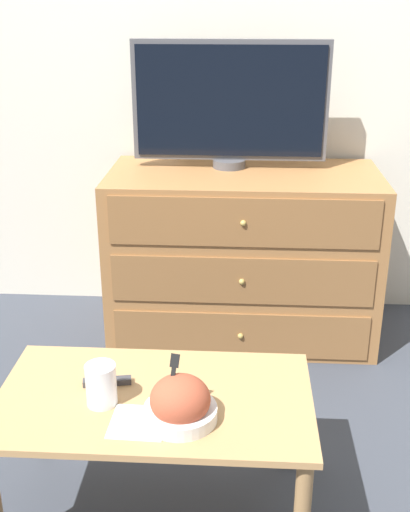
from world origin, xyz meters
The scene contains 9 objects.
ground_plane centered at (0.00, 0.00, 0.00)m, with size 12.00×12.00×0.00m, color #383D47.
wall_back centered at (0.00, 0.03, 1.30)m, with size 12.00×0.05×2.60m.
dresser centered at (0.12, -0.31, 0.37)m, with size 1.15×0.57×0.75m.
tv centered at (0.05, -0.22, 1.02)m, with size 0.82×0.14×0.53m.
coffee_table centered at (-0.12, -1.43, 0.34)m, with size 0.89×0.50×0.40m.
takeout_bowl centered at (-0.04, -1.53, 0.45)m, with size 0.20×0.20×0.17m.
drink_cup centered at (-0.26, -1.47, 0.45)m, with size 0.08×0.08×0.12m.
napkin centered at (-0.15, -1.56, 0.40)m, with size 0.15×0.15×0.00m.
remote_control centered at (-0.27, -1.38, 0.41)m, with size 0.14×0.05×0.02m.
Camera 1 is at (0.11, -2.93, 1.44)m, focal length 45.00 mm.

